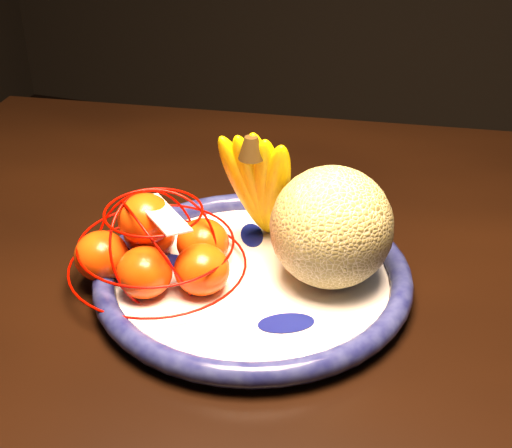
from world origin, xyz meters
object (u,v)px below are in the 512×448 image
(fruit_bowl, at_px, (253,276))
(cantaloupe, at_px, (331,227))
(mandarin_bag, at_px, (157,249))
(dining_table, at_px, (492,371))
(banana_bunch, at_px, (261,182))

(fruit_bowl, height_order, cantaloupe, cantaloupe)
(fruit_bowl, xyz_separation_m, mandarin_bag, (-0.09, -0.03, 0.03))
(dining_table, bearing_deg, cantaloupe, 179.67)
(cantaloupe, relative_size, banana_bunch, 0.81)
(cantaloupe, height_order, mandarin_bag, cantaloupe)
(fruit_bowl, distance_m, cantaloupe, 0.10)
(fruit_bowl, distance_m, banana_bunch, 0.10)
(dining_table, relative_size, fruit_bowl, 5.08)
(dining_table, relative_size, mandarin_bag, 8.60)
(fruit_bowl, height_order, mandarin_bag, mandarin_bag)
(dining_table, height_order, fruit_bowl, fruit_bowl)
(cantaloupe, bearing_deg, banana_bunch, 154.64)
(dining_table, bearing_deg, fruit_bowl, -177.57)
(cantaloupe, bearing_deg, mandarin_bag, -163.98)
(fruit_bowl, distance_m, mandarin_bag, 0.10)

